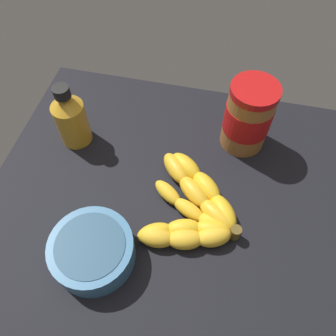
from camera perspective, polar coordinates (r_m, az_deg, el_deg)
name	(u,v)px	position (r cm, az deg, el deg)	size (l,w,h in cm)	color
ground_plane	(178,207)	(69.55, 1.75, -6.48)	(76.34, 63.71, 4.99)	black
banana_bunch	(193,209)	(64.65, 4.22, -6.89)	(18.98, 22.35, 3.75)	yellow
peanut_butter_jar	(248,117)	(71.46, 13.28, 8.40)	(9.63, 9.63, 15.68)	#9E602D
honey_bottle	(71,118)	(73.79, -16.05, 8.13)	(6.65, 6.65, 14.95)	gold
small_bowl	(93,251)	(61.54, -12.56, -13.38)	(14.55, 14.55, 5.52)	teal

